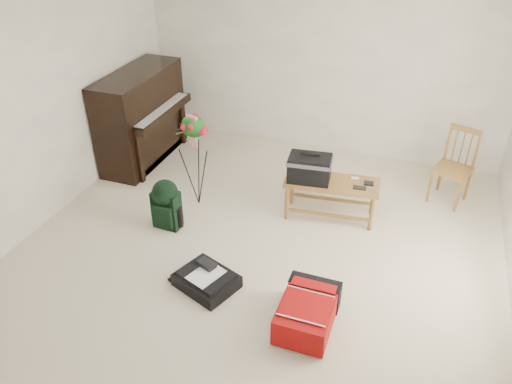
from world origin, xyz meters
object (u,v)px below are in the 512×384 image
at_px(dining_chair, 453,167).
at_px(flower_stand, 196,161).
at_px(black_duffel, 207,279).
at_px(green_backpack, 166,202).
at_px(bench, 317,172).
at_px(red_suitcase, 309,308).
at_px(piano, 142,119).

relative_size(dining_chair, flower_stand, 0.77).
bearing_deg(black_duffel, green_backpack, 158.69).
bearing_deg(bench, red_suitcase, -84.06).
xyz_separation_m(bench, green_backpack, (-1.51, -0.80, -0.25)).
bearing_deg(green_backpack, red_suitcase, -21.87).
bearing_deg(green_backpack, piano, 130.80).
bearing_deg(piano, black_duffel, -48.19).
bearing_deg(flower_stand, green_backpack, -85.01).
height_order(red_suitcase, green_backpack, green_backpack).
distance_m(red_suitcase, black_duffel, 1.05).
bearing_deg(dining_chair, red_suitcase, -94.82).
bearing_deg(piano, flower_stand, -34.32).
relative_size(bench, green_backpack, 1.84).
bearing_deg(red_suitcase, bench, 102.59).
height_order(bench, red_suitcase, bench).
distance_m(piano, dining_chair, 4.06).
bearing_deg(dining_chair, flower_stand, -139.80).
xyz_separation_m(dining_chair, green_backpack, (-2.98, -1.67, -0.12)).
xyz_separation_m(red_suitcase, green_backpack, (-1.87, 0.86, 0.17)).
bearing_deg(flower_stand, dining_chair, 39.29).
distance_m(bench, black_duffel, 1.77).
distance_m(piano, black_duffel, 2.89).
xyz_separation_m(bench, red_suitcase, (0.36, -1.66, -0.42)).
height_order(dining_chair, green_backpack, dining_chair).
bearing_deg(flower_stand, red_suitcase, -21.08).
relative_size(black_duffel, green_backpack, 1.13).
xyz_separation_m(piano, green_backpack, (1.07, -1.37, -0.27)).
height_order(dining_chair, flower_stand, flower_stand).
xyz_separation_m(red_suitcase, black_duffel, (-1.05, 0.11, -0.07)).
distance_m(dining_chair, flower_stand, 3.07).
distance_m(piano, green_backpack, 1.76).
height_order(bench, flower_stand, flower_stand).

